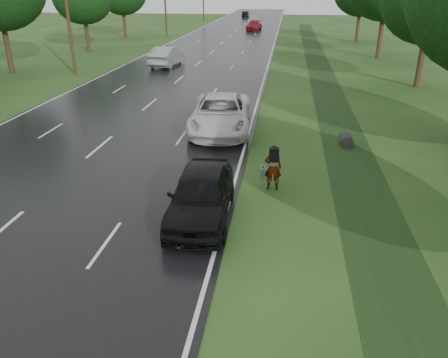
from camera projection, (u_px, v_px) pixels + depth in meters
name	position (u px, v px, depth m)	size (l,w,h in m)	color
road	(218.00, 46.00, 53.95)	(14.00, 180.00, 0.04)	black
edge_stripe_east	(273.00, 47.00, 53.08)	(0.12, 180.00, 0.01)	silver
edge_stripe_west	(165.00, 45.00, 54.79)	(0.12, 180.00, 0.01)	silver
center_line	(218.00, 46.00, 53.94)	(0.12, 180.00, 0.01)	silver
drainage_ditch	(331.00, 100.00, 28.70)	(2.20, 120.00, 0.56)	black
utility_pole_mid	(67.00, 9.00, 34.92)	(1.60, 0.26, 10.00)	#3E2B19
pedestrian	(272.00, 167.00, 15.97)	(0.80, 0.68, 1.72)	#A5998C
white_pickup	(220.00, 114.00, 22.41)	(2.95, 6.41, 1.78)	silver
dark_sedan	(201.00, 194.00, 13.96)	(1.93, 4.79, 1.63)	black
silver_sedan	(167.00, 56.00, 40.43)	(1.88, 5.39, 1.77)	gray
far_car_red	(254.00, 26.00, 72.15)	(2.09, 5.15, 1.50)	maroon
far_car_dark	(246.00, 14.00, 100.89)	(1.42, 4.07, 1.34)	black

